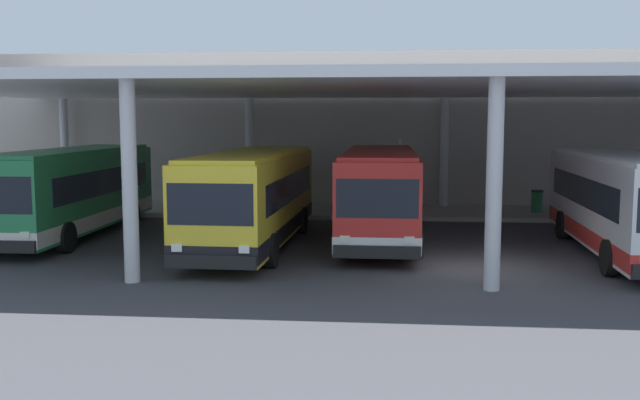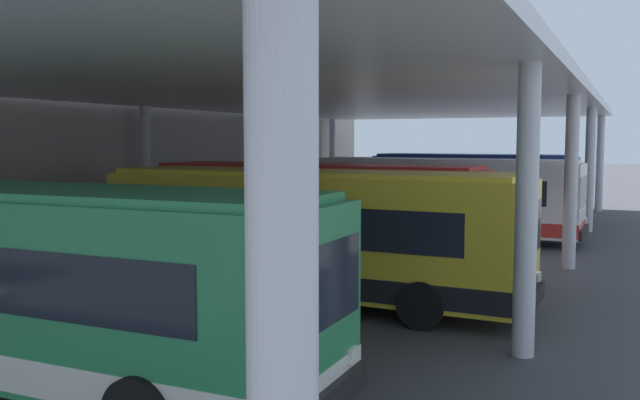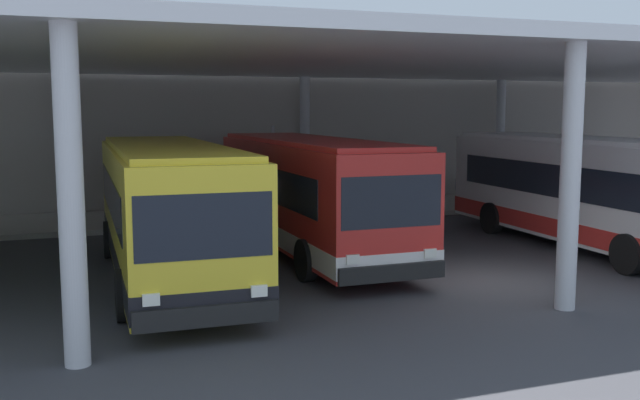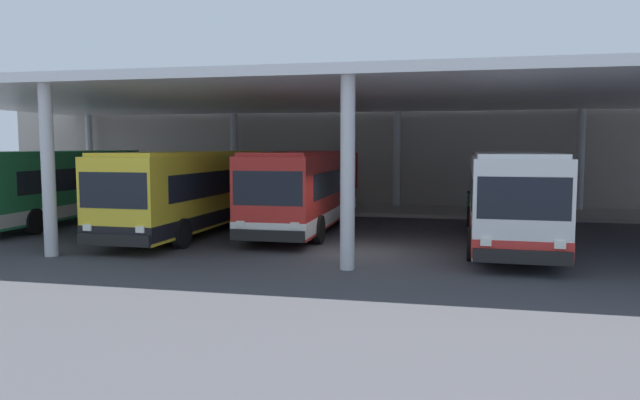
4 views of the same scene
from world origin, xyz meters
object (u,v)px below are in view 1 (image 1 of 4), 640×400
Objects in this scene: bus_nearest_bay at (72,191)px; bus_second_bay at (253,198)px; bus_middle_bay at (380,193)px; trash_bin at (537,201)px; banner_sign at (400,171)px; bus_far_bay at (623,203)px; bench_waiting at (608,201)px.

bus_second_bay is (7.00, -1.61, 0.00)m from bus_nearest_bay.
bus_second_bay and bus_middle_bay have the same top height.
bus_second_bay is 14.01m from trash_bin.
banner_sign reaches higher than bus_middle_bay.
bus_nearest_bay is 11.16m from bus_middle_bay.
bus_far_bay is at bearing -50.67° from banner_sign.
bus_nearest_bay reaches higher than trash_bin.
bus_nearest_bay is 7.18m from bus_second_bay.
banner_sign reaches higher than trash_bin.
banner_sign is at bearing 58.42° from bus_second_bay.
bus_middle_bay is (4.16, 1.81, 0.00)m from bus_second_bay.
banner_sign reaches higher than bench_waiting.
bus_far_bay is 8.99m from trash_bin.
bench_waiting is (2.28, 9.19, -0.99)m from bus_far_bay.
bus_far_bay is at bearing -1.18° from bus_second_bay.
bus_middle_bay is at bearing 0.99° from bus_nearest_bay.
banner_sign is (-6.82, 8.32, 0.32)m from bus_far_bay.
bus_middle_bay is at bearing -144.17° from bench_waiting.
bus_nearest_bay and bus_second_bay have the same top height.
bench_waiting is at bearing 35.83° from bus_middle_bay.
bus_nearest_bay is at bearing -160.78° from bench_waiting.
bench_waiting is 3.10m from trash_bin.
bus_far_bay is at bearing -103.91° from bench_waiting.
bus_second_bay is 5.88× the size of bench_waiting.
bench_waiting is at bearing 76.09° from bus_far_bay.
bus_nearest_bay reaches higher than bench_waiting.
bus_middle_bay and bus_far_bay have the same top height.
trash_bin is at bearing 5.55° from banner_sign.
bus_middle_bay is 0.99× the size of bus_far_bay.
trash_bin is (-0.81, 8.90, -0.98)m from bus_far_bay.
banner_sign reaches higher than bus_far_bay.
bus_middle_bay is 10.75× the size of trash_bin.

